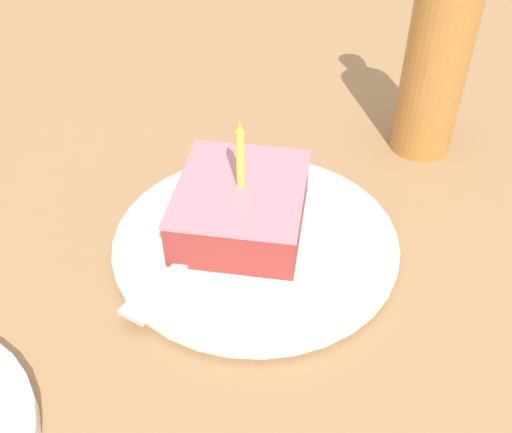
# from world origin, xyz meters

# --- Properties ---
(ground_plane) EXTENTS (2.40, 2.40, 0.04)m
(ground_plane) POSITION_xyz_m (0.00, 0.00, -0.02)
(ground_plane) COLOR #9E754C
(ground_plane) RESTS_ON ground
(plate) EXTENTS (0.26, 0.26, 0.01)m
(plate) POSITION_xyz_m (-0.02, 0.00, 0.01)
(plate) COLOR white
(plate) RESTS_ON ground_plane
(cake_slice) EXTENTS (0.11, 0.13, 0.11)m
(cake_slice) POSITION_xyz_m (-0.04, 0.01, 0.04)
(cake_slice) COLOR #99332D
(cake_slice) RESTS_ON plate
(fork) EXTENTS (0.08, 0.17, 0.00)m
(fork) POSITION_xyz_m (-0.08, -0.04, 0.02)
(fork) COLOR silver
(fork) RESTS_ON plate
(bottle) EXTENTS (0.06, 0.06, 0.24)m
(bottle) POSITION_xyz_m (0.13, 0.19, 0.10)
(bottle) COLOR #B27233
(bottle) RESTS_ON ground_plane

